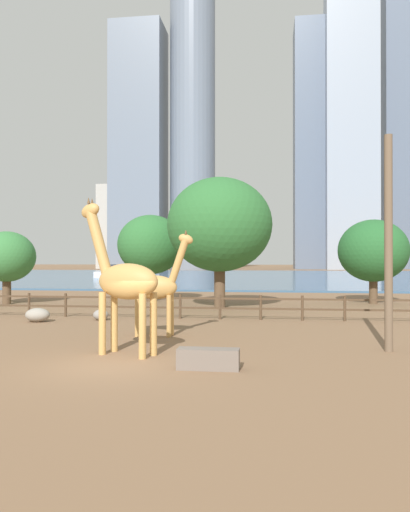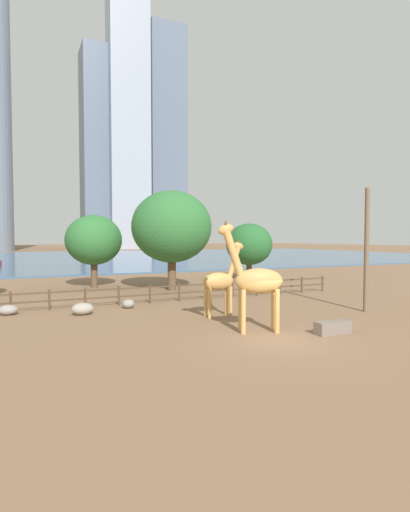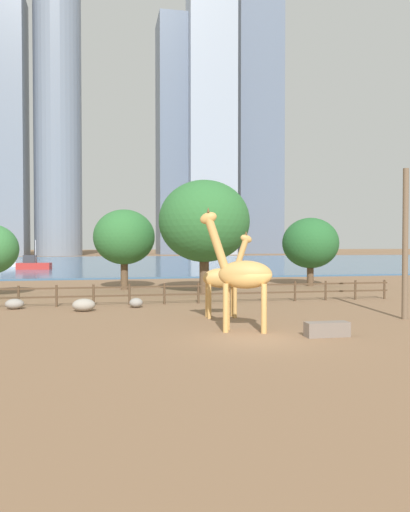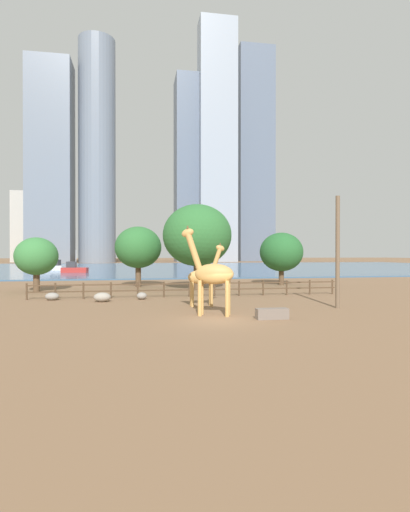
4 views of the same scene
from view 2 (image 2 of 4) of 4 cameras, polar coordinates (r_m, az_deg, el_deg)
ground_plane at (r=94.98m, az=-18.49°, el=-0.25°), size 400.00×400.00×0.00m
harbor_water at (r=92.00m, az=-18.29°, el=-0.27°), size 180.00×86.00×0.20m
giraffe_tall at (r=22.82m, az=2.22°, el=-3.55°), size 2.63×0.76×4.41m
giraffe_companion at (r=19.10m, az=7.19°, el=-3.47°), size 3.22×1.67×5.35m
utility_pole at (r=26.05m, az=22.07°, el=0.80°), size 0.28×0.28×7.51m
boulder_near_fence at (r=26.11m, az=-10.91°, el=-6.72°), size 0.79×0.75×0.56m
boulder_by_pole at (r=26.05m, az=-26.30°, el=-6.93°), size 1.05×0.80×0.60m
boulder_small at (r=24.52m, az=-17.09°, el=-7.23°), size 1.26×0.94×0.71m
feeding_trough at (r=19.85m, az=17.78°, el=-9.71°), size 1.80×0.60×0.60m
enclosure_fence at (r=28.45m, az=-3.61°, el=-4.94°), size 26.12×0.14×1.30m
tree_left_large at (r=43.14m, az=6.33°, el=1.66°), size 4.97×4.97×6.05m
tree_center_broad at (r=34.17m, az=-4.78°, el=4.16°), size 6.81×6.81×8.52m
tree_left_small at (r=37.28m, az=-15.61°, el=2.18°), size 5.00×5.00×6.56m
skyline_block_central at (r=186.65m, az=-5.36°, el=16.49°), size 16.42×8.05×98.71m
skyline_tower_glass at (r=173.89m, az=-14.79°, el=14.39°), size 14.34×15.07×80.59m
skyline_block_right at (r=171.67m, az=-10.88°, el=18.40°), size 15.78×10.24×102.74m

